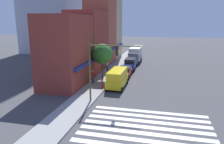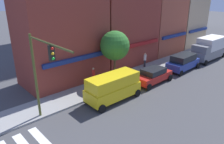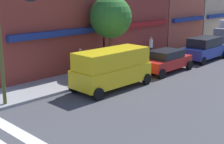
# 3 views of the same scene
# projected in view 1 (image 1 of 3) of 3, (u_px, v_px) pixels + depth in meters

# --- Properties ---
(ground_plane) EXTENTS (200.00, 200.00, 0.00)m
(ground_plane) POSITION_uv_depth(u_px,v_px,m) (146.00, 130.00, 17.70)
(ground_plane) COLOR #424244
(sidewalk_left) EXTENTS (120.00, 3.00, 0.15)m
(sidewalk_left) POSITION_uv_depth(u_px,v_px,m) (61.00, 120.00, 19.36)
(sidewalk_left) COLOR gray
(sidewalk_left) RESTS_ON ground_plane
(crosswalk_stripes) EXTENTS (8.08, 10.80, 0.01)m
(crosswalk_stripes) POSITION_uv_depth(u_px,v_px,m) (146.00, 130.00, 17.69)
(crosswalk_stripes) COLOR silver
(crosswalk_stripes) RESTS_ON ground_plane
(storefront_row) EXTENTS (30.72, 5.30, 15.89)m
(storefront_row) POSITION_uv_depth(u_px,v_px,m) (95.00, 34.00, 40.63)
(storefront_row) COLOR maroon
(storefront_row) RESTS_ON ground_plane
(traffic_signal) EXTENTS (0.32, 5.38, 6.41)m
(traffic_signal) POSITION_uv_depth(u_px,v_px,m) (101.00, 63.00, 22.47)
(traffic_signal) COLOR #474C1E
(traffic_signal) RESTS_ON ground_plane
(van_yellow) EXTENTS (5.03, 2.22, 2.34)m
(van_yellow) POSITION_uv_depth(u_px,v_px,m) (117.00, 78.00, 28.77)
(van_yellow) COLOR yellow
(van_yellow) RESTS_ON ground_plane
(sedan_red) EXTENTS (4.43, 2.02, 1.59)m
(sedan_red) POSITION_uv_depth(u_px,v_px,m) (125.00, 71.00, 34.21)
(sedan_red) COLOR #B21E19
(sedan_red) RESTS_ON ground_plane
(suv_blue) EXTENTS (4.75, 2.12, 1.94)m
(suv_blue) POSITION_uv_depth(u_px,v_px,m) (130.00, 63.00, 39.61)
(suv_blue) COLOR navy
(suv_blue) RESTS_ON ground_plane
(box_truck_grey) EXTENTS (6.24, 2.42, 3.04)m
(box_truck_grey) POSITION_uv_depth(u_px,v_px,m) (135.00, 55.00, 45.63)
(box_truck_grey) COLOR slate
(box_truck_grey) RESTS_ON ground_plane
(pedestrian_red_jacket) EXTENTS (0.32, 0.32, 1.77)m
(pedestrian_red_jacket) POSITION_uv_depth(u_px,v_px,m) (93.00, 76.00, 30.23)
(pedestrian_red_jacket) COLOR #23232D
(pedestrian_red_jacket) RESTS_ON sidewalk_left
(pedestrian_white_shirt) EXTENTS (0.32, 0.32, 1.77)m
(pedestrian_white_shirt) POSITION_uv_depth(u_px,v_px,m) (107.00, 65.00, 37.76)
(pedestrian_white_shirt) COLOR #23232D
(pedestrian_white_shirt) RESTS_ON sidewalk_left
(fire_hydrant) EXTENTS (0.24, 0.24, 0.84)m
(fire_hydrant) POSITION_uv_depth(u_px,v_px,m) (102.00, 85.00, 28.01)
(fire_hydrant) COLOR red
(fire_hydrant) RESTS_ON sidewalk_left
(street_tree) EXTENTS (2.95, 2.95, 5.26)m
(street_tree) POSITION_uv_depth(u_px,v_px,m) (102.00, 54.00, 31.42)
(street_tree) COLOR brown
(street_tree) RESTS_ON sidewalk_left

